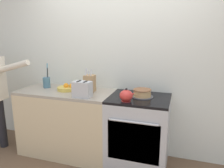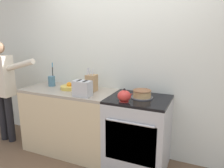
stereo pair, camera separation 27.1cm
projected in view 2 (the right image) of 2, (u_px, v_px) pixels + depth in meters
name	position (u px, v px, depth m)	size (l,w,h in m)	color
wall_back	(124.00, 62.00, 2.98)	(8.00, 0.04, 2.60)	silver
counter_cabinet	(70.00, 120.00, 3.15)	(1.29, 0.63, 0.92)	beige
stove_range	(138.00, 133.00, 2.75)	(0.74, 0.66, 0.92)	#B7BABF
layer_cake	(142.00, 94.00, 2.65)	(0.27, 0.27, 0.10)	#4C4C51
tea_kettle	(124.00, 96.00, 2.50)	(0.19, 0.16, 0.16)	red
knife_block	(92.00, 83.00, 2.94)	(0.13, 0.13, 0.32)	tan
utensil_crock	(52.00, 81.00, 3.22)	(0.10, 0.10, 0.35)	#477084
fruit_bowl	(70.00, 87.00, 3.05)	(0.24, 0.24, 0.10)	gold
toaster	(82.00, 88.00, 2.71)	(0.24, 0.14, 0.20)	#B7BABF
person_baker	(3.00, 84.00, 3.31)	(0.91, 0.20, 1.56)	black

